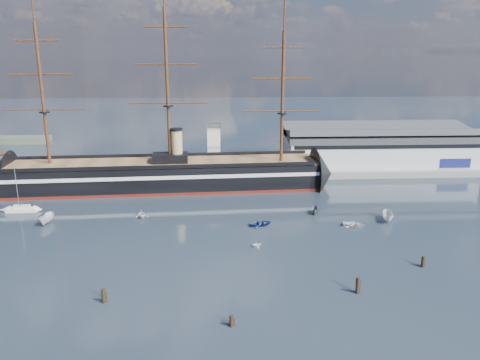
{
  "coord_description": "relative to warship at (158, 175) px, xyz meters",
  "views": [
    {
      "loc": [
        3.85,
        -71.69,
        38.31
      ],
      "look_at": [
        9.29,
        35.0,
        9.0
      ],
      "focal_mm": 35.0,
      "sensor_mm": 36.0,
      "label": 1
    }
  ],
  "objects": [
    {
      "name": "piling_near_right",
      "position": [
        39.83,
        -63.59,
        -4.04
      ],
      "size": [
        0.64,
        0.64,
        3.52
      ],
      "primitive_type": "cylinder",
      "color": "black",
      "rests_on": "ground"
    },
    {
      "name": "motorboat_c",
      "position": [
        40.9,
        -24.31,
        -4.04
      ],
      "size": [
        5.12,
        2.69,
        1.95
      ],
      "primitive_type": "imported",
      "rotation": [
        0.0,
        0.0,
        -0.19
      ],
      "color": "slate",
      "rests_on": "ground"
    },
    {
      "name": "motorboat_b",
      "position": [
        26.87,
        -31.78,
        -4.04
      ],
      "size": [
        2.03,
        3.42,
        1.5
      ],
      "primitive_type": "imported",
      "rotation": [
        0.0,
        0.0,
        1.82
      ],
      "color": "navy",
      "rests_on": "ground"
    },
    {
      "name": "warehouse",
      "position": [
        71.22,
        20.0,
        3.95
      ],
      "size": [
        63.0,
        21.0,
        11.6
      ],
      "color": "#B7BABC",
      "rests_on": "ground"
    },
    {
      "name": "motorboat_f",
      "position": [
        56.86,
        -30.63,
        -4.04
      ],
      "size": [
        7.55,
        4.37,
        2.85
      ],
      "primitive_type": "imported",
      "rotation": [
        0.0,
        0.0,
        -0.26
      ],
      "color": "silver",
      "rests_on": "ground"
    },
    {
      "name": "motorboat_d",
      "position": [
        -1.1,
        -25.1,
        -4.04
      ],
      "size": [
        6.23,
        4.21,
        2.1
      ],
      "primitive_type": "imported",
      "rotation": [
        0.0,
        0.0,
        0.33
      ],
      "color": "silver",
      "rests_on": "ground"
    },
    {
      "name": "piling_near_left",
      "position": [
        -1.08,
        -64.48,
        -4.04
      ],
      "size": [
        0.64,
        0.64,
        3.13
      ],
      "primitive_type": "cylinder",
      "color": "black",
      "rests_on": "ground"
    },
    {
      "name": "motorboat_a",
      "position": [
        -22.32,
        -28.0,
        -4.04
      ],
      "size": [
        7.04,
        3.18,
        2.73
      ],
      "primitive_type": "imported",
      "rotation": [
        0.0,
        0.0,
        -0.1
      ],
      "color": "white",
      "rests_on": "ground"
    },
    {
      "name": "piling_near_mid",
      "position": [
        18.87,
        -72.18,
        -4.04
      ],
      "size": [
        0.64,
        0.64,
        2.51
      ],
      "primitive_type": "cylinder",
      "color": "black",
      "rests_on": "ground"
    },
    {
      "name": "sailboat",
      "position": [
        -31.52,
        -19.18,
        -3.29
      ],
      "size": [
        7.37,
        2.24,
        11.76
      ],
      "rotation": [
        0.0,
        0.0,
        0.01
      ],
      "color": "silver",
      "rests_on": "ground"
    },
    {
      "name": "motorboat_g",
      "position": [
        24.9,
        -43.89,
        -4.04
      ],
      "size": [
        2.24,
        3.77,
        1.29
      ],
      "primitive_type": "imported",
      "rotation": [
        0.0,
        0.0,
        1.78
      ],
      "color": "white",
      "rests_on": "ground"
    },
    {
      "name": "quay_tower",
      "position": [
        16.22,
        13.0,
        5.72
      ],
      "size": [
        5.0,
        5.0,
        15.0
      ],
      "color": "silver",
      "rests_on": "ground"
    },
    {
      "name": "warship",
      "position": [
        0.0,
        0.0,
        0.0
      ],
      "size": [
        113.29,
        20.97,
        53.94
      ],
      "rotation": [
        0.0,
        0.0,
        0.05
      ],
      "color": "black",
      "rests_on": "ground"
    },
    {
      "name": "piling_far_right",
      "position": [
        54.75,
        -54.59,
        -4.04
      ],
      "size": [
        0.64,
        0.64,
        2.85
      ],
      "primitive_type": "cylinder",
      "color": "black",
      "rests_on": "ground"
    },
    {
      "name": "quay",
      "position": [
        23.22,
        16.0,
        -4.04
      ],
      "size": [
        180.0,
        18.0,
        2.0
      ],
      "primitive_type": "cube",
      "color": "slate",
      "rests_on": "ground"
    },
    {
      "name": "motorboat_e",
      "position": [
        48.09,
        -33.49,
        -4.04
      ],
      "size": [
        2.19,
        3.41,
        1.48
      ],
      "primitive_type": "imported",
      "rotation": [
        0.0,
        0.0,
        1.26
      ],
      "color": "white",
      "rests_on": "ground"
    },
    {
      "name": "ground",
      "position": [
        13.22,
        -20.0,
        -4.04
      ],
      "size": [
        600.0,
        600.0,
        0.0
      ],
      "primitive_type": "plane",
      "color": "#1D2531",
      "rests_on": "ground"
    }
  ]
}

